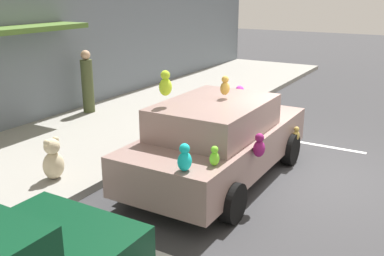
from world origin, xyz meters
TOP-DOWN VIEW (x-y plane):
  - ground_plane at (0.00, 0.00)m, footprint 60.00×60.00m
  - sidewalk at (0.00, 5.00)m, footprint 24.00×4.00m
  - parking_stripe_front at (1.82, 1.00)m, footprint 0.12×3.60m
  - parking_stripe_rear at (-3.65, 1.00)m, footprint 0.12×3.60m
  - plush_covered_car at (-1.04, 1.38)m, footprint 4.41×2.13m
  - teddy_bear_on_sidewalk at (-2.81, 3.79)m, footprint 0.41×0.34m
  - pedestrian_near_shopfront at (0.94, 6.44)m, footprint 0.32×0.32m

SIDE VIEW (x-z plane):
  - ground_plane at x=0.00m, z-range 0.00..0.00m
  - parking_stripe_front at x=1.82m, z-range 0.00..0.01m
  - parking_stripe_rear at x=-3.65m, z-range 0.00..0.01m
  - sidewalk at x=0.00m, z-range 0.00..0.15m
  - teddy_bear_on_sidewalk at x=-2.81m, z-range 0.12..0.90m
  - plush_covered_car at x=-1.04m, z-range -0.28..1.88m
  - pedestrian_near_shopfront at x=0.94m, z-range 0.11..1.82m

